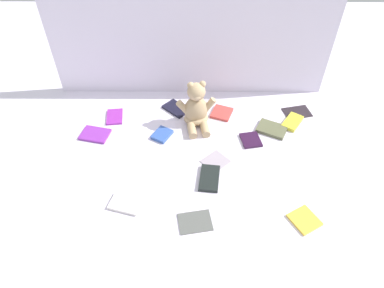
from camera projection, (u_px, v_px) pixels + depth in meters
name	position (u px, v px, depth m)	size (l,w,h in m)	color
ground_plane	(190.00, 144.00, 1.66)	(3.20, 3.20, 0.00)	silver
backdrop_drape	(191.00, 41.00, 1.75)	(1.42, 0.03, 0.59)	silver
teddy_bear	(196.00, 109.00, 1.70)	(0.20, 0.19, 0.24)	tan
book_case_0	(304.00, 220.00, 1.35)	(0.10, 0.10, 0.01)	yellow
book_case_1	(195.00, 222.00, 1.35)	(0.10, 0.13, 0.01)	#535451
book_case_2	(126.00, 204.00, 1.41)	(0.08, 0.12, 0.01)	white
book_case_3	(215.00, 161.00, 1.57)	(0.10, 0.11, 0.01)	#A0929F
book_case_4	(222.00, 113.00, 1.81)	(0.10, 0.10, 0.01)	#C3403A
book_case_5	(297.00, 112.00, 1.82)	(0.10, 0.14, 0.01)	#271F25
book_case_6	(272.00, 129.00, 1.72)	(0.10, 0.14, 0.02)	#595B3D
book_case_7	(209.00, 178.00, 1.50)	(0.08, 0.14, 0.02)	black
book_case_8	(162.00, 135.00, 1.69)	(0.07, 0.09, 0.02)	#3154A7
book_case_9	(292.00, 122.00, 1.75)	(0.07, 0.12, 0.02)	yellow
book_case_10	(176.00, 109.00, 1.83)	(0.09, 0.13, 0.01)	black
book_case_11	(251.00, 140.00, 1.67)	(0.09, 0.10, 0.01)	#2B112F
book_case_12	(115.00, 117.00, 1.79)	(0.08, 0.12, 0.01)	purple
book_case_13	(95.00, 134.00, 1.69)	(0.10, 0.13, 0.01)	purple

